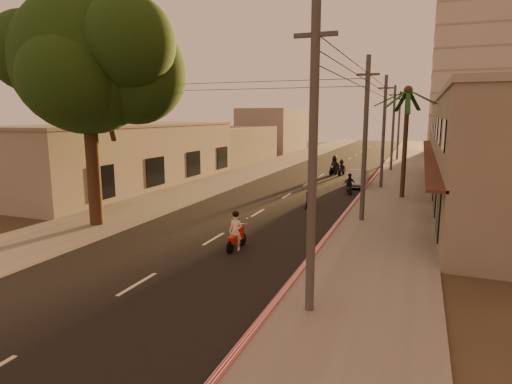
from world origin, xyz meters
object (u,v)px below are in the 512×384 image
at_px(palm_tree, 408,97).
at_px(scooter_far_b, 341,168).
at_px(broadleaf_tree, 94,63).
at_px(scooter_far_a, 335,166).
at_px(scooter_mid_b, 349,185).
at_px(scooter_mid_a, 310,198).
at_px(parked_car, 357,178).
at_px(scooter_red, 236,233).

relative_size(palm_tree, scooter_far_b, 4.96).
relative_size(broadleaf_tree, scooter_far_a, 6.15).
bearing_deg(scooter_far_b, palm_tree, -49.64).
distance_m(scooter_mid_b, scooter_far_b, 10.26).
distance_m(scooter_mid_a, scooter_mid_b, 6.38).
bearing_deg(scooter_mid_a, parked_car, 59.31).
xyz_separation_m(broadleaf_tree, palm_tree, (14.61, 13.86, -1.33)).
bearing_deg(parked_car, scooter_far_b, 109.26).
bearing_deg(scooter_mid_a, scooter_mid_b, 54.80).
bearing_deg(broadleaf_tree, scooter_mid_b, 52.91).
relative_size(scooter_red, scooter_far_b, 1.10).
bearing_deg(parked_car, scooter_red, -99.65).
relative_size(palm_tree, scooter_mid_b, 5.11).
bearing_deg(scooter_red, scooter_mid_b, 83.18).
bearing_deg(scooter_far_a, scooter_red, -68.85).
xyz_separation_m(scooter_mid_a, scooter_mid_b, (1.48, 6.21, -0.00)).
height_order(palm_tree, parked_car, palm_tree).
bearing_deg(scooter_mid_b, scooter_mid_a, -121.77).
relative_size(scooter_mid_a, scooter_far_a, 0.81).
bearing_deg(parked_car, scooter_far_a, 113.51).
relative_size(broadleaf_tree, palm_tree, 1.48).
bearing_deg(scooter_mid_a, scooter_far_b, 71.25).
bearing_deg(scooter_far_a, scooter_far_b, -11.63).
distance_m(palm_tree, scooter_far_a, 14.35).
height_order(scooter_mid_b, scooter_far_b, scooter_far_b).
height_order(palm_tree, scooter_red, palm_tree).
height_order(scooter_far_a, scooter_far_b, scooter_far_a).
height_order(broadleaf_tree, scooter_far_a, broadleaf_tree).
xyz_separation_m(scooter_mid_a, parked_car, (1.56, 9.98, -0.04)).
bearing_deg(palm_tree, parked_car, 131.50).
distance_m(palm_tree, scooter_mid_b, 7.47).
relative_size(palm_tree, scooter_red, 4.50).
height_order(scooter_mid_a, parked_car, scooter_mid_a).
bearing_deg(scooter_far_b, parked_car, -58.88).
bearing_deg(scooter_far_b, scooter_red, -80.53).
bearing_deg(parked_car, scooter_mid_b, -93.23).
height_order(palm_tree, scooter_far_b, palm_tree).
bearing_deg(scooter_red, scooter_mid_a, 86.04).
bearing_deg(scooter_mid_b, scooter_red, -117.54).
xyz_separation_m(scooter_red, parked_car, (2.60, 19.35, -0.09)).
height_order(scooter_red, parked_car, scooter_red).
distance_m(scooter_mid_b, scooter_far_a, 10.92).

